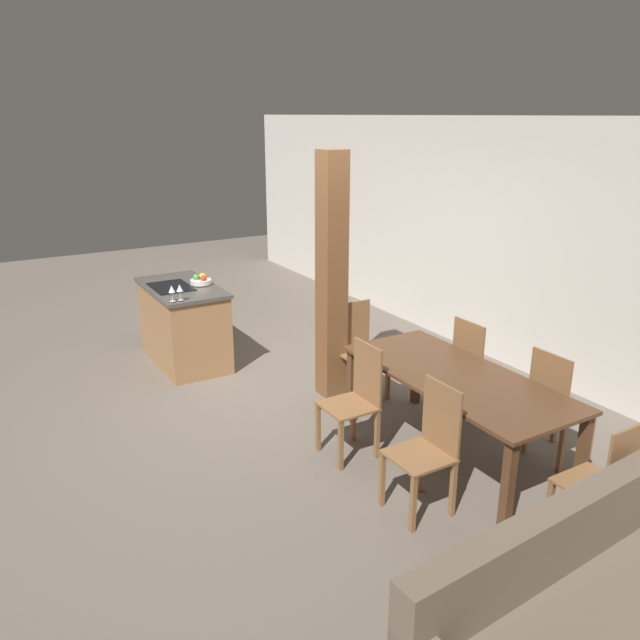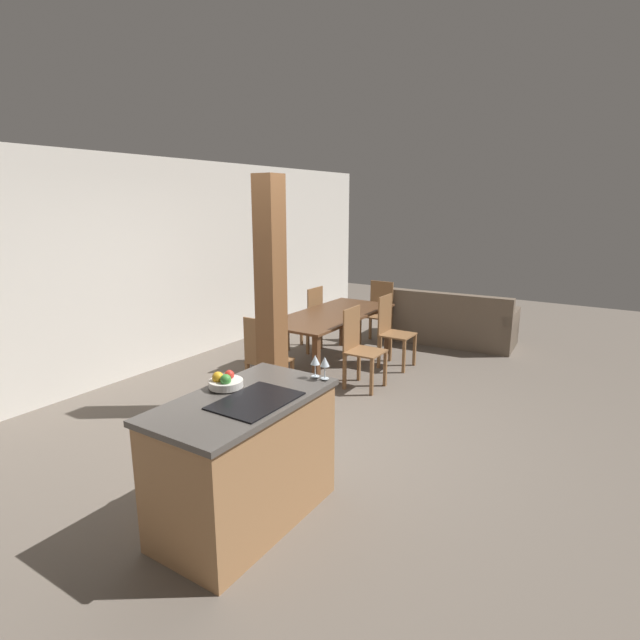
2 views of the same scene
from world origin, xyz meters
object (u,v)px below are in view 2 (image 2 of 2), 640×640
at_px(timber_post, 271,298).
at_px(dining_chair_near_left, 360,347).
at_px(dining_table, 331,320).
at_px(couch, 448,324).
at_px(dining_chair_near_right, 392,330).
at_px(dining_chair_foot_end, 378,311).
at_px(dining_chair_far_left, 270,331).
at_px(wine_glass_middle, 315,361).
at_px(dining_chair_head_end, 265,358).
at_px(kitchen_island, 245,460).
at_px(wine_glass_near, 325,362).
at_px(dining_chair_far_right, 309,318).
at_px(fruit_bowl, 225,382).

bearing_deg(timber_post, dining_chair_near_left, -21.73).
height_order(dining_table, couch, couch).
bearing_deg(dining_chair_near_right, dining_chair_foot_end, 35.42).
bearing_deg(couch, dining_chair_far_left, 53.46).
bearing_deg(wine_glass_middle, couch, 6.24).
relative_size(dining_chair_head_end, dining_chair_foot_end, 1.00).
distance_m(kitchen_island, timber_post, 2.01).
height_order(wine_glass_near, dining_chair_far_right, wine_glass_near).
distance_m(dining_table, couch, 2.23).
relative_size(dining_table, dining_chair_far_right, 2.13).
height_order(kitchen_island, fruit_bowl, fruit_bowl).
bearing_deg(dining_chair_far_left, couch, 147.23).
bearing_deg(dining_chair_far_left, kitchen_island, 35.10).
height_order(dining_chair_near_left, dining_chair_near_right, same).
xyz_separation_m(wine_glass_near, dining_table, (2.56, 1.50, -0.40)).
xyz_separation_m(dining_table, dining_chair_far_left, (-0.46, 0.66, -0.14)).
height_order(wine_glass_middle, dining_chair_head_end, wine_glass_middle).
distance_m(wine_glass_near, wine_glass_middle, 0.08).
bearing_deg(dining_chair_head_end, kitchen_island, 124.93).
xyz_separation_m(wine_glass_middle, dining_chair_near_left, (2.11, 0.75, -0.54)).
distance_m(fruit_bowl, couch, 5.12).
bearing_deg(timber_post, dining_chair_near_right, -12.28).
bearing_deg(fruit_bowl, dining_chair_near_right, 5.58).
relative_size(fruit_bowl, wine_glass_near, 1.42).
distance_m(dining_chair_far_left, timber_post, 1.58).
bearing_deg(kitchen_island, dining_chair_far_left, 35.10).
relative_size(wine_glass_middle, dining_chair_near_left, 0.17).
bearing_deg(fruit_bowl, timber_post, 27.25).
bearing_deg(fruit_bowl, wine_glass_near, -43.83).
bearing_deg(dining_chair_head_end, dining_chair_near_right, -109.80).
height_order(kitchen_island, wine_glass_middle, wine_glass_middle).
bearing_deg(wine_glass_near, dining_chair_far_right, 35.63).
distance_m(dining_chair_foot_end, timber_post, 3.04).
distance_m(fruit_bowl, dining_chair_near_left, 2.68).
bearing_deg(fruit_bowl, kitchen_island, -107.07).
bearing_deg(dining_table, kitchen_island, -158.77).
bearing_deg(wine_glass_near, couch, 7.26).
xyz_separation_m(fruit_bowl, dining_chair_far_right, (3.53, 1.67, -0.46)).
xyz_separation_m(wine_glass_near, dining_chair_near_left, (2.11, 0.83, -0.54)).
relative_size(kitchen_island, fruit_bowl, 5.51).
distance_m(dining_chair_head_end, timber_post, 0.77).
height_order(kitchen_island, dining_chair_near_left, dining_chair_near_left).
height_order(dining_chair_far_left, couch, dining_chair_far_left).
height_order(dining_chair_far_right, timber_post, timber_post).
relative_size(dining_chair_near_right, timber_post, 0.39).
height_order(dining_table, dining_chair_foot_end, dining_chair_foot_end).
bearing_deg(dining_chair_head_end, wine_glass_middle, 140.41).
distance_m(kitchen_island, dining_chair_near_left, 2.74).
relative_size(wine_glass_near, timber_post, 0.07).
relative_size(dining_chair_near_right, couch, 0.47).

